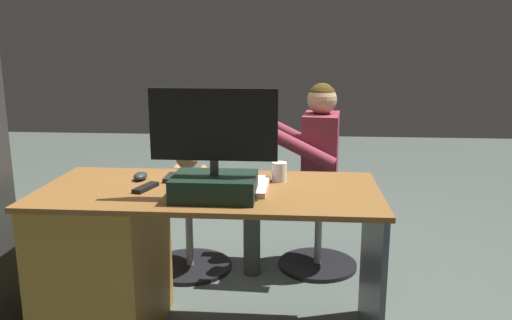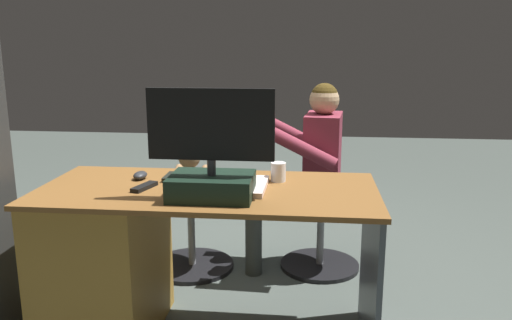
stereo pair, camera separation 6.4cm
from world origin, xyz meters
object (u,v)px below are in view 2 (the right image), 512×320
Objects in this scene: teddy_bear at (190,172)px; person at (305,163)px; keyboard at (210,178)px; tv_remote at (144,187)px; visitor_chair at (321,223)px; office_chair_teddy at (191,226)px; desk at (124,257)px; computer_mouse at (140,175)px; monitor at (211,166)px; cup at (278,172)px.

teddy_bear is 0.27× the size of person.
tv_remote is (0.26, 0.17, -0.00)m from keyboard.
visitor_chair is at bearing -115.07° from tv_remote.
teddy_bear is (-0.00, -0.01, 0.34)m from office_chair_teddy.
visitor_chair is at bearing -127.39° from keyboard.
computer_mouse is (-0.06, -0.12, 0.36)m from desk.
visitor_chair is (-0.48, -0.98, -0.58)m from monitor.
keyboard is at bearing -161.03° from desk.
tv_remote is 0.13× the size of person.
computer_mouse is (0.33, 0.01, 0.01)m from keyboard.
desk is 0.82m from cup.
desk is 0.77m from office_chair_teddy.
office_chair_teddy is at bearing -47.24° from cup.
computer_mouse is 1.22m from visitor_chair.
keyboard is 4.75× the size of cup.
computer_mouse is 0.08× the size of person.
tv_remote is at bearing 88.89° from office_chair_teddy.
person is (-0.68, -0.08, 0.39)m from office_chair_teddy.
person is at bearing -173.62° from office_chair_teddy.
person is at bearing -134.85° from desk.
computer_mouse is 0.80m from office_chair_teddy.
cup is at bearing 72.35° from visitor_chair.
visitor_chair is (-0.80, -0.88, -0.46)m from tv_remote.
desk is at bearing 79.45° from teddy_bear.
desk reaches higher than visitor_chair.
tv_remote is at bearing 51.32° from person.
computer_mouse reaches higher than office_chair_teddy.
person is at bearing -122.29° from keyboard.
keyboard is 0.32m from cup.
keyboard is 0.69m from teddy_bear.
visitor_chair is at bearing -140.29° from computer_mouse.
computer_mouse is 1.05m from person.
cup reaches higher than desk.
tv_remote reaches higher than office_chair_teddy.
computer_mouse is at bearing 82.37° from teddy_bear.
cup is (-0.70, -0.14, 0.39)m from desk.
office_chair_teddy is at bearing -68.69° from keyboard.
monitor reaches higher than computer_mouse.
keyboard is (-0.38, -0.13, 0.35)m from desk.
visitor_chair is (-0.78, -0.08, -0.32)m from teddy_bear.
computer_mouse reaches higher than tv_remote.
computer_mouse is 0.32× the size of teddy_bear.
desk is 1.32× the size of person.
keyboard reaches higher than office_chair_teddy.
person reaches higher than teddy_bear.
cup reaches higher than tv_remote.
monitor is 0.46× the size of person.
visitor_chair is at bearing -173.62° from person.
teddy_bear is at bearing 5.51° from person.
tv_remote is at bearing -16.57° from monitor.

